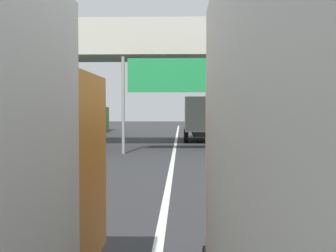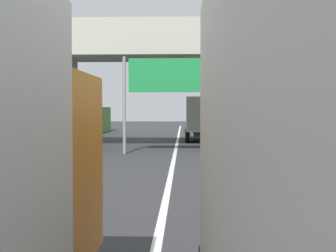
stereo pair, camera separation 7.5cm
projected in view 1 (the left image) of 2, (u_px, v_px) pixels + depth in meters
lane_centre_stripe at (173, 160)px, 24.21m from camera, size 0.20×95.82×0.01m
overpass_bridge at (175, 54)px, 30.96m from camera, size 40.00×4.80×7.97m
overhead_highway_sign at (174, 82)px, 27.11m from camera, size 5.88×0.18×5.47m
truck_black at (199, 116)px, 38.58m from camera, size 2.44×7.30×3.44m
car_red at (289, 150)px, 19.75m from camera, size 1.86×4.10×1.72m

